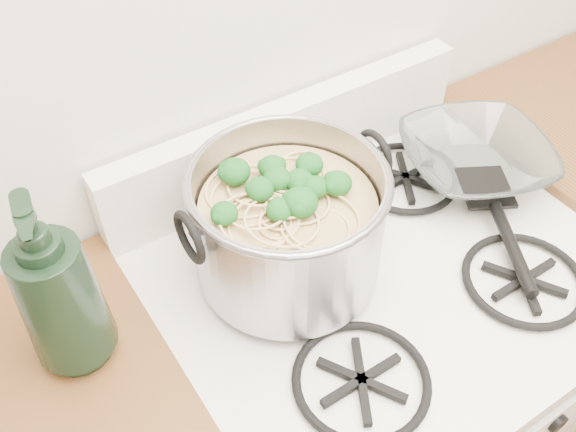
% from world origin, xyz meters
% --- Properties ---
extents(gas_range, '(0.76, 0.66, 0.92)m').
position_xyz_m(gas_range, '(0.00, 1.26, 0.44)').
color(gas_range, white).
rests_on(gas_range, ground).
extents(stock_pot, '(0.34, 0.31, 0.21)m').
position_xyz_m(stock_pot, '(-0.15, 1.35, 1.02)').
color(stock_pot, '#98979F').
rests_on(stock_pot, gas_range).
extents(spatula, '(0.40, 0.41, 0.02)m').
position_xyz_m(spatula, '(0.26, 1.30, 0.94)').
color(spatula, black).
rests_on(spatula, gas_range).
extents(glass_bowl, '(0.14, 0.14, 0.03)m').
position_xyz_m(glass_bowl, '(0.28, 1.35, 0.94)').
color(glass_bowl, white).
rests_on(glass_bowl, gas_range).
extents(bottle, '(0.14, 0.14, 0.31)m').
position_xyz_m(bottle, '(-0.49, 1.38, 1.07)').
color(bottle, black).
rests_on(bottle, counter_left).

